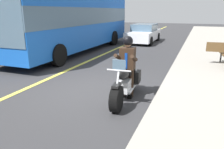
{
  "coord_description": "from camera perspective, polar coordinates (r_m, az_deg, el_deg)",
  "views": [
    {
      "loc": [
        5.89,
        2.97,
        2.39
      ],
      "look_at": [
        0.6,
        0.9,
        0.75
      ],
      "focal_mm": 35.6,
      "sensor_mm": 36.0,
      "label": 1
    }
  ],
  "objects": [
    {
      "name": "ground_plane",
      "position": [
        7.01,
        -5.07,
        -3.89
      ],
      "size": [
        80.0,
        80.0,
        0.0
      ],
      "primitive_type": "plane",
      "color": "#333335"
    },
    {
      "name": "lane_center_stripe",
      "position": [
        8.07,
        -17.92,
        -1.91
      ],
      "size": [
        60.0,
        0.16,
        0.01
      ],
      "primitive_type": "cube",
      "color": "#E5DB4C",
      "rests_on": "ground_plane"
    },
    {
      "name": "motorcycle_main",
      "position": [
        6.13,
        3.45,
        -2.37
      ],
      "size": [
        2.22,
        0.68,
        1.26
      ],
      "color": "black",
      "rests_on": "ground_plane"
    },
    {
      "name": "rider_main",
      "position": [
        6.15,
        3.96,
        3.34
      ],
      "size": [
        0.64,
        0.57,
        1.74
      ],
      "color": "black",
      "rests_on": "ground_plane"
    },
    {
      "name": "bus_near",
      "position": [
        13.6,
        -9.51,
        13.71
      ],
      "size": [
        11.05,
        2.7,
        3.3
      ],
      "color": "blue",
      "rests_on": "ground_plane"
    },
    {
      "name": "car_dark",
      "position": [
        17.68,
        8.19,
        10.42
      ],
      "size": [
        4.6,
        1.92,
        1.4
      ],
      "color": "white",
      "rests_on": "ground_plane"
    }
  ]
}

